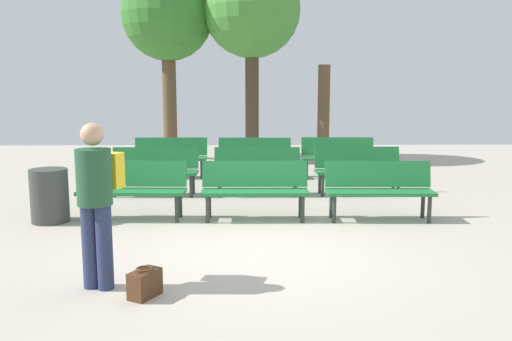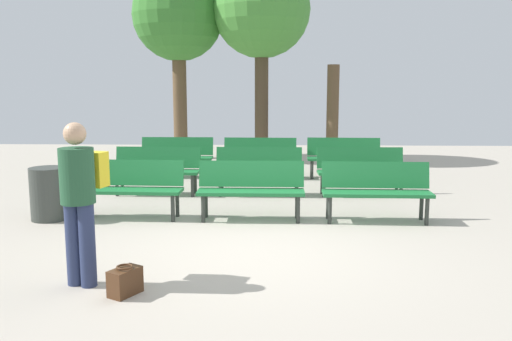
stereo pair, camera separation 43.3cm
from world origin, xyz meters
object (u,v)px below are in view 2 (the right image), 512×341
bench_r0_c2 (376,188)px  bench_r1_c1 (259,168)px  bench_r0_c0 (131,185)px  bench_r0_c1 (251,186)px  handbag (125,281)px  bench_r2_c0 (177,154)px  trash_bin (49,194)px  tree_1 (178,18)px  tree_2 (332,115)px  tree_0 (262,11)px  bench_r1_c2 (361,168)px  bench_r1_c0 (157,167)px  visitor_with_backpack (80,194)px  bench_r2_c1 (260,155)px  bench_r2_c2 (344,155)px

bench_r0_c2 → bench_r1_c1: size_ratio=1.00×
bench_r0_c0 → bench_r0_c1: bearing=0.2°
bench_r0_c1 → bench_r0_c2: same height
handbag → bench_r0_c1: bearing=70.2°
handbag → bench_r2_c0: bearing=96.0°
trash_bin → bench_r0_c1: bearing=2.3°
tree_1 → tree_2: size_ratio=2.02×
bench_r0_c1 → trash_bin: bearing=-177.6°
bench_r0_c0 → trash_bin: bench_r0_c0 is taller
bench_r2_c0 → tree_0: (1.82, 2.91, 3.47)m
bench_r1_c2 → tree_1: bearing=128.5°
bench_r0_c2 → bench_r1_c1: 2.63m
bench_r0_c0 → bench_r1_c0: (0.02, 1.81, 0.00)m
bench_r2_c0 → tree_1: (-0.45, 3.17, 3.34)m
bench_r1_c0 → bench_r2_c0: (0.02, 1.94, 0.00)m
bench_r1_c0 → handbag: (0.74, -4.90, -0.37)m
tree_0 → visitor_with_backpack: size_ratio=3.23×
bench_r2_c0 → bench_r0_c0: bearing=-90.6°
bench_r1_c2 → bench_r2_c0: same height
bench_r0_c2 → bench_r0_c1: bearing=180.0°
bench_r1_c2 → trash_bin: bench_r1_c2 is taller
bench_r1_c1 → bench_r2_c1: bearing=91.3°
trash_bin → handbag: bearing=-56.2°
bench_r0_c2 → visitor_with_backpack: (-3.46, -2.73, 0.43)m
bench_r2_c0 → bench_r2_c1: (1.86, -0.06, 0.00)m
bench_r1_c2 → tree_2: size_ratio=0.63×
bench_r1_c1 → handbag: bench_r1_c1 is taller
bench_r1_c1 → tree_0: bearing=91.1°
bench_r1_c1 → bench_r1_c2: size_ratio=1.00×
visitor_with_backpack → handbag: (0.50, -0.27, -0.80)m
tree_0 → bench_r1_c2: bearing=-68.0°
bench_r1_c0 → bench_r1_c2: same height
bench_r0_c0 → bench_r2_c1: same height
bench_r2_c1 → tree_0: bearing=92.1°
bench_r0_c0 → tree_2: (3.71, 5.90, 0.77)m
bench_r1_c0 → tree_0: size_ratio=0.30×
bench_r0_c0 → visitor_with_backpack: size_ratio=0.98×
tree_0 → trash_bin: 8.30m
bench_r1_c1 → tree_2: (1.79, 4.09, 0.77)m
tree_1 → visitor_with_backpack: (0.68, -9.74, -2.91)m
bench_r2_c2 → trash_bin: size_ratio=2.04×
bench_r1_c0 → tree_0: 6.24m
bench_r0_c1 → bench_r2_c0: size_ratio=1.00×
bench_r2_c0 → bench_r1_c2: bearing=-26.8°
bench_r1_c1 → tree_0: (-0.06, 4.85, 3.47)m
trash_bin → tree_1: bearing=83.7°
bench_r1_c2 → bench_r0_c1: bearing=-137.0°
bench_r0_c0 → bench_r2_c1: (1.89, 3.69, 0.00)m
bench_r2_c0 → visitor_with_backpack: (0.23, -6.57, 0.43)m
bench_r1_c1 → handbag: (-1.16, -4.91, -0.37)m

